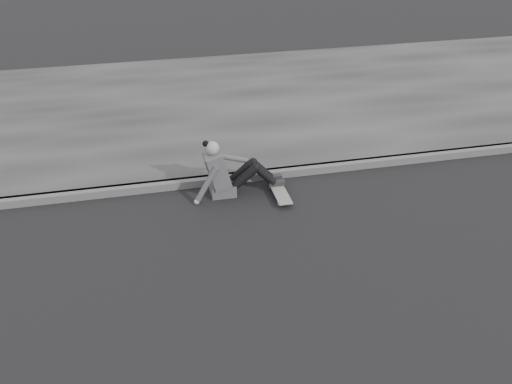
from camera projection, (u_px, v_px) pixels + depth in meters
ground at (315, 282)px, 6.70m from camera, size 80.00×80.00×0.00m
curb at (264, 174)px, 8.84m from camera, size 24.00×0.16×0.12m
sidewalk at (229, 104)px, 11.38m from camera, size 24.00×6.00×0.12m
skateboard at (279, 191)px, 8.37m from camera, size 0.20×0.78×0.09m
seated_woman at (227, 172)px, 8.29m from camera, size 1.38×0.46×0.88m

